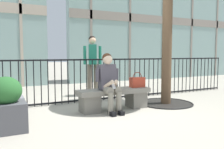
# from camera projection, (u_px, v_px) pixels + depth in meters

# --- Properties ---
(ground_plane) EXTENTS (60.00, 60.00, 0.00)m
(ground_plane) POSITION_uv_depth(u_px,v_px,m) (114.00, 109.00, 5.11)
(ground_plane) COLOR #A8A091
(stone_bench) EXTENTS (1.60, 0.44, 0.45)m
(stone_bench) POSITION_uv_depth(u_px,v_px,m) (114.00, 97.00, 5.09)
(stone_bench) COLOR gray
(stone_bench) RESTS_ON ground
(seated_person_with_phone) EXTENTS (0.52, 0.66, 1.21)m
(seated_person_with_phone) POSITION_uv_depth(u_px,v_px,m) (109.00, 81.00, 4.86)
(seated_person_with_phone) COLOR gray
(seated_person_with_phone) RESTS_ON ground
(handbag_on_bench) EXTENTS (0.33, 0.16, 0.34)m
(handbag_on_bench) POSITION_uv_depth(u_px,v_px,m) (137.00, 82.00, 5.31)
(handbag_on_bench) COLOR #B23823
(handbag_on_bench) RESTS_ON stone_bench
(bystander_at_railing) EXTENTS (0.55, 0.43, 1.71)m
(bystander_at_railing) POSITION_uv_depth(u_px,v_px,m) (93.00, 61.00, 6.77)
(bystander_at_railing) COLOR #6B6051
(bystander_at_railing) RESTS_ON ground
(plaza_railing) EXTENTS (8.98, 0.04, 1.07)m
(plaza_railing) POSITION_uv_depth(u_px,v_px,m) (95.00, 80.00, 5.99)
(plaza_railing) COLOR black
(plaza_railing) RESTS_ON ground
(planter) EXTENTS (0.58, 0.58, 0.85)m
(planter) POSITION_uv_depth(u_px,v_px,m) (6.00, 106.00, 3.66)
(planter) COLOR #4C4C51
(planter) RESTS_ON ground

